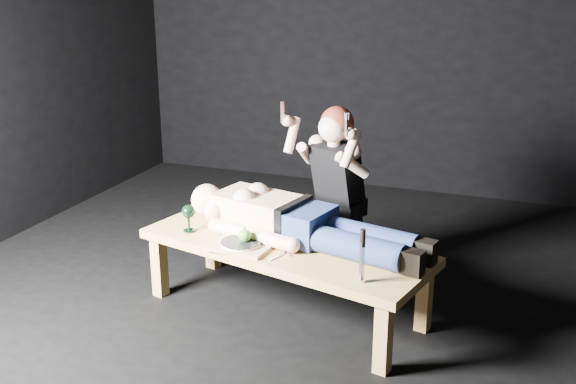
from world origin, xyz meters
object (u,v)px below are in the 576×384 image
(goblet, at_px, (189,218))
(serving_tray, at_px, (241,246))
(lying_man, at_px, (302,218))
(carving_knife, at_px, (362,256))
(table, at_px, (285,278))
(kneeling_woman, at_px, (344,190))

(goblet, bearing_deg, serving_tray, -16.93)
(lying_man, relative_size, carving_knife, 6.06)
(serving_tray, bearing_deg, table, 36.99)
(kneeling_woman, bearing_deg, table, -81.20)
(lying_man, bearing_deg, goblet, -156.75)
(goblet, relative_size, carving_knife, 0.59)
(table, height_order, serving_tray, serving_tray)
(carving_knife, bearing_deg, serving_tray, 179.10)
(carving_knife, bearing_deg, table, 160.79)
(table, distance_m, lying_man, 0.38)
(table, xyz_separation_m, carving_knife, (0.55, -0.35, 0.37))
(serving_tray, relative_size, carving_knife, 1.18)
(lying_man, bearing_deg, table, -118.26)
(goblet, bearing_deg, lying_man, 9.98)
(lying_man, distance_m, goblet, 0.70)
(carving_knife, bearing_deg, kneeling_woman, 124.28)
(goblet, distance_m, carving_knife, 1.21)
(table, xyz_separation_m, serving_tray, (-0.21, -0.16, 0.24))
(table, bearing_deg, kneeling_woman, 88.10)
(kneeling_woman, distance_m, carving_knife, 1.06)
(table, relative_size, kneeling_woman, 1.44)
(lying_man, distance_m, serving_tray, 0.40)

